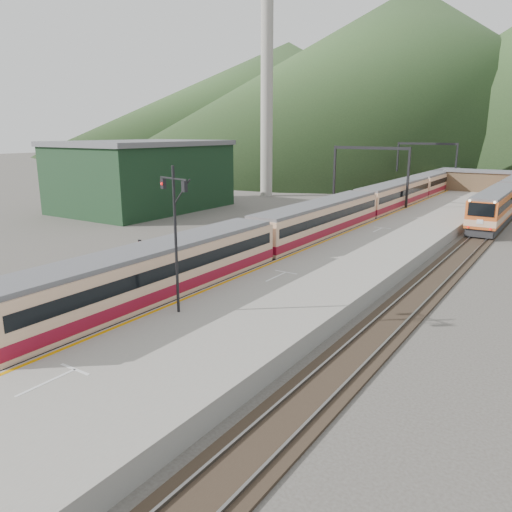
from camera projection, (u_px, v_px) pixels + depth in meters
The scene contains 16 objects.
track_main at pixel (339, 235), 47.70m from camera, with size 2.60×200.00×0.23m.
track_far at pixel (293, 230), 50.36m from camera, with size 2.60×200.00×0.23m.
track_second at pixel (466, 251), 41.59m from camera, with size 2.60×200.00×0.23m.
platform at pixel (389, 242), 43.00m from camera, with size 8.00×100.00×1.00m, color gray.
gantry_near at pixel (370, 167), 60.04m from camera, with size 9.55×0.25×8.00m.
gantry_far at pixel (426, 158), 80.33m from camera, with size 9.55×0.25×8.00m.
warehouse at pixel (143, 175), 63.17m from camera, with size 14.50×20.50×8.60m.
smokestack at pixel (267, 95), 73.61m from camera, with size 1.80×1.80×30.00m, color #9E998E.
station_shed at pixel (478, 180), 74.95m from camera, with size 9.40×4.40×3.10m.
hill_a at pixel (410, 75), 183.39m from camera, with size 180.00×180.00×60.00m, color #294321.
hill_d at pixel (288, 97), 267.09m from camera, with size 200.00×200.00×55.00m, color #294321.
main_train at pixel (363, 207), 52.00m from camera, with size 2.94×80.63×3.59m.
second_train at pixel (508, 198), 60.61m from camera, with size 2.75×37.44×3.35m.
signal_mast at pixel (175, 225), 23.80m from camera, with size 2.14×0.70×7.20m.
short_signal_b at pixel (291, 227), 44.36m from camera, with size 0.25×0.21×2.27m.
short_signal_c at pixel (140, 251), 35.50m from camera, with size 0.25×0.20×2.27m.
Camera 1 is at (18.97, -3.46, 9.74)m, focal length 35.00 mm.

